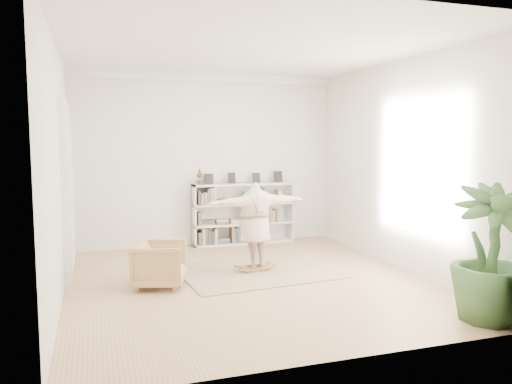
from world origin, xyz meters
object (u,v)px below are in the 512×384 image
Objects in this scene: armchair at (160,264)px; rocker_board at (255,268)px; houseplant at (490,253)px; bookshelf at (243,214)px; person at (255,223)px.

armchair is 1.53× the size of rocker_board.
houseplant is at bearing -110.37° from armchair.
bookshelf is 5.59m from houseplant.
houseplant reaches higher than bookshelf.
bookshelf is at bearing -107.34° from person.
armchair is at bearing -128.47° from bookshelf.
rocker_board is 0.77m from person.
person reaches higher than rocker_board.
bookshelf reaches higher than armchair.
bookshelf is 2.41m from rocker_board.
rocker_board is at bearing -101.72° from bookshelf.
armchair is at bearing -172.76° from rocker_board.
person is 1.04× the size of houseplant.
bookshelf is at bearing 72.66° from rocker_board.
armchair is at bearing 143.66° from houseplant.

